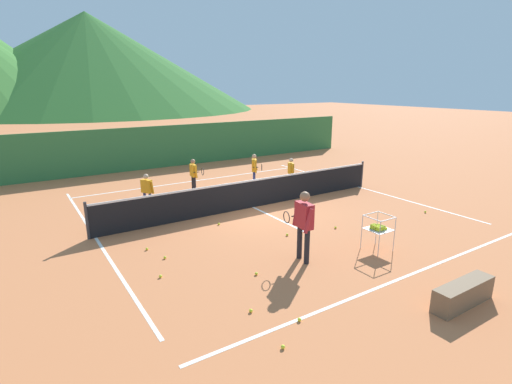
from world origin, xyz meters
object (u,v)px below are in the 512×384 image
Objects in this scene: tennis_ball_3 at (160,276)px; tennis_ball_6 at (165,257)px; student_2 at (254,167)px; student_3 at (291,170)px; tennis_ball_5 at (425,212)px; tennis_ball_10 at (147,249)px; tennis_ball_11 at (219,224)px; tennis_ball_2 at (283,347)px; courtside_bench at (463,294)px; ball_cart at (378,228)px; tennis_ball_1 at (256,274)px; instructor at (304,220)px; tennis_ball_0 at (299,320)px; tennis_net at (253,193)px; student_0 at (147,189)px; tennis_ball_9 at (336,227)px; tennis_ball_4 at (307,210)px; tennis_ball_7 at (251,311)px; student_1 at (194,173)px; tennis_ball_8 at (287,235)px.

tennis_ball_3 and tennis_ball_6 have the same top height.
student_2 reaches higher than student_3.
tennis_ball_5 is 1.00× the size of tennis_ball_10.
student_2 is at bearing 116.48° from tennis_ball_5.
tennis_ball_3 is at bearing -139.04° from tennis_ball_11.
student_3 reaches higher than tennis_ball_11.
student_2 is at bearing 42.79° from tennis_ball_3.
student_2 is at bearing 60.03° from tennis_ball_2.
courtside_bench reaches higher than tennis_ball_11.
tennis_ball_2 is 8.51m from tennis_ball_5.
ball_cart reaches higher than tennis_ball_1.
tennis_ball_2 is 4.97m from tennis_ball_10.
tennis_ball_5 is 0.05× the size of courtside_bench.
instructor is 25.03× the size of tennis_ball_0.
student_3 is at bearing 54.76° from instructor.
student_2 is at bearing 56.48° from tennis_net.
instructor is 3.43m from tennis_ball_11.
student_3 reaches higher than tennis_ball_6.
student_2 reaches higher than student_0.
tennis_ball_5 is 1.00× the size of tennis_ball_9.
tennis_ball_3 is at bearing -161.75° from tennis_ball_4.
tennis_ball_11 is (-3.11, 0.37, 0.00)m from tennis_ball_4.
tennis_ball_2 is at bearing -128.30° from student_3.
tennis_ball_0 is 1.00× the size of tennis_ball_7.
tennis_ball_0 is at bearing -73.80° from tennis_ball_10.
tennis_ball_7 is 4.02m from courtside_bench.
student_2 is at bearing 66.80° from instructor.
student_2 is 19.98× the size of tennis_ball_4.
tennis_ball_7 is (-2.53, -8.19, -0.76)m from student_1.
tennis_ball_4 is at bearing -61.59° from student_1.
tennis_ball_4 is 3.13m from tennis_ball_11.
tennis_ball_6 is 2.58m from tennis_ball_11.
tennis_ball_3 is at bearing 103.93° from tennis_ball_2.
courtside_bench is at bearing -84.51° from student_1.
student_2 is 19.98× the size of tennis_ball_11.
student_0 reaches higher than tennis_ball_7.
tennis_ball_4 is at bearing 36.73° from tennis_ball_1.
courtside_bench is at bearing -53.54° from tennis_ball_10.
tennis_ball_4 is (1.32, -1.29, -0.47)m from tennis_net.
tennis_ball_6 is at bearing -169.13° from tennis_ball_4.
tennis_ball_7 and tennis_ball_11 have the same top height.
tennis_ball_4 is at bearing -44.48° from tennis_net.
student_1 is (-0.91, 2.82, 0.29)m from tennis_net.
tennis_ball_6 is 4.95m from tennis_ball_9.
student_1 is 6.02m from tennis_ball_6.
instructor is 1.87m from tennis_ball_8.
tennis_ball_8 is at bearing -102.51° from tennis_net.
tennis_ball_6 is (-6.58, -3.61, -0.71)m from student_3.
tennis_net is at bearing 27.31° from tennis_ball_11.
tennis_ball_4 is at bearing -33.23° from student_0.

